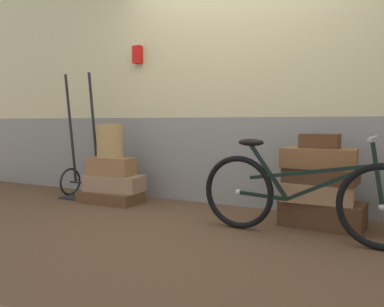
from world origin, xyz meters
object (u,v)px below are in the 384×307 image
Objects in this scene: suitcase_3 at (322,214)px; wicker_basket at (110,141)px; suitcase_7 at (320,141)px; suitcase_6 at (319,158)px; suitcase_2 at (111,167)px; suitcase_0 at (110,197)px; suitcase_4 at (318,192)px; luggage_trolley at (82,171)px; bicycle at (302,196)px; suitcase_5 at (321,175)px; suitcase_1 at (114,183)px.

suitcase_3 is 2.32m from wicker_basket.
suitcase_6 is at bearing -104.45° from suitcase_7.
suitcase_3 is (2.23, 0.02, -0.29)m from suitcase_2.
suitcase_6 is at bearing 0.56° from suitcase_0.
suitcase_0 is 2.21m from suitcase_4.
luggage_trolley is (-2.68, 0.05, -0.42)m from suitcase_7.
luggage_trolley reaches higher than wicker_basket.
suitcase_6 is at bearing 82.08° from bicycle.
luggage_trolley is at bearing 170.24° from bicycle.
suitcase_5 is 0.97× the size of suitcase_6.
suitcase_6 reaches higher than suitcase_5.
suitcase_3 is 0.48m from suitcase_6.
suitcase_6 reaches higher than suitcase_0.
suitcase_1 is 1.07× the size of suitcase_6.
suitcase_6 reaches higher than suitcase_2.
suitcase_1 is 0.38× the size of bicycle.
suitcase_1 is (0.03, 0.05, 0.15)m from suitcase_0.
suitcase_5 is at bearing -6.28° from suitcase_1.
suitcase_3 is 1.17× the size of suitcase_4.
suitcase_2 is at bearing -16.79° from wicker_basket.
suitcase_1 is at bearing 179.52° from suitcase_6.
suitcase_5 is 0.29m from suitcase_7.
suitcase_1 is 2.21m from suitcase_3.
suitcase_0 is at bearing -126.47° from suitcase_1.
suitcase_0 is at bearing -173.76° from suitcase_5.
luggage_trolley reaches higher than bicycle.
suitcase_1 is 0.95× the size of suitcase_3.
suitcase_2 is 0.28m from wicker_basket.
suitcase_7 is at bearing 69.79° from suitcase_6.
bicycle is (2.16, -0.39, -0.35)m from wicker_basket.
bicycle is (-0.07, -0.41, -0.11)m from suitcase_5.
suitcase_6 is (-0.02, -0.01, 0.15)m from suitcase_5.
suitcase_3 is at bearing 19.01° from suitcase_4.
suitcase_0 is 0.55m from luggage_trolley.
bicycle reaches higher than suitcase_2.
bicycle is (-0.05, -0.40, -0.26)m from suitcase_6.
suitcase_0 is 0.40× the size of bicycle.
suitcase_5 is at bearing -4.65° from suitcase_2.
suitcase_4 is (2.20, 0.03, 0.24)m from suitcase_0.
suitcase_0 is 1.19× the size of suitcase_4.
luggage_trolley is (-0.48, 0.09, 0.25)m from suitcase_0.
suitcase_3 is 2.72m from luggage_trolley.
luggage_trolley is at bearing 178.72° from suitcase_6.
suitcase_7 is 0.84× the size of wicker_basket.
suitcase_6 is 0.35× the size of bicycle.
suitcase_4 reaches higher than suitcase_3.
suitcase_3 reaches higher than suitcase_0.
suitcase_6 is (2.20, 0.01, 0.19)m from suitcase_2.
suitcase_4 is at bearing 0.18° from wicker_basket.
suitcase_0 is 1.36× the size of suitcase_2.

